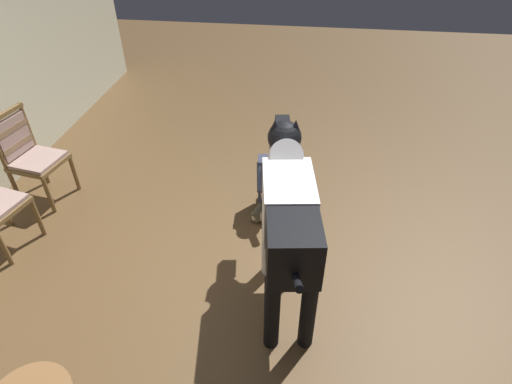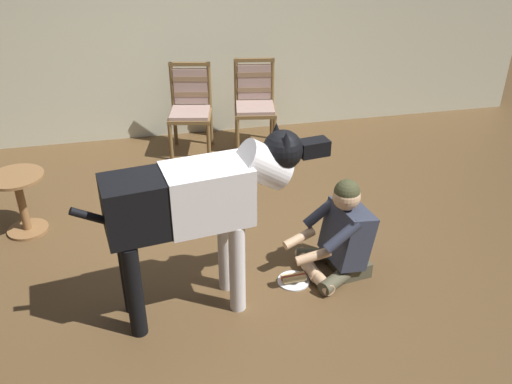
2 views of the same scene
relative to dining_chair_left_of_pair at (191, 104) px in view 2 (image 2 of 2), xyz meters
name	(u,v)px [view 2 (image 2 of 2)]	position (x,y,z in m)	size (l,w,h in m)	color
ground_plane	(226,266)	(0.00, -2.31, -0.54)	(14.93, 14.93, 0.00)	brown
back_wall	(181,25)	(0.00, 0.51, 0.76)	(8.63, 0.10, 2.60)	beige
dining_chair_left_of_pair	(191,104)	(0.00, 0.00, 0.00)	(0.55, 0.55, 0.98)	brown
dining_chair_right_of_pair	(255,99)	(0.73, 0.00, 0.00)	(0.53, 0.53, 0.98)	brown
person_sitting_on_floor	(341,236)	(0.85, -2.55, -0.21)	(0.68, 0.57, 0.81)	#4E4B37
large_dog	(199,202)	(-0.23, -2.71, 0.32)	(1.72, 0.49, 1.30)	silver
hot_dog_on_plate	(293,279)	(0.47, -2.61, -0.52)	(0.25, 0.25, 0.06)	white
round_side_table	(21,198)	(-1.63, -1.41, -0.21)	(0.46, 0.46, 0.55)	brown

